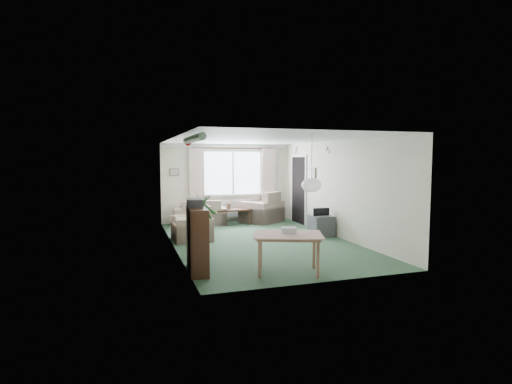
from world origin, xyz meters
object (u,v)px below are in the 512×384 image
object	(u,v)px
armchair_corner	(262,207)
bookshelf	(197,240)
dining_table	(288,254)
tv_cube	(321,226)
sofa	(200,212)
coffee_table	(232,216)
pet_bed	(289,236)
houseplant	(203,224)
armchair_left	(192,223)

from	to	relation	value
armchair_corner	bookshelf	bearing A→B (deg)	27.21
dining_table	tv_cube	size ratio (longest dim) A/B	1.85
sofa	armchair_corner	distance (m)	1.92
coffee_table	pet_bed	size ratio (longest dim) A/B	1.79
bookshelf	dining_table	size ratio (longest dim) A/B	1.07
coffee_table	houseplant	distance (m)	3.99
houseplant	dining_table	distance (m)	1.98
sofa	bookshelf	size ratio (longest dim) A/B	1.32
coffee_table	pet_bed	bearing A→B (deg)	-72.51
armchair_corner	houseplant	size ratio (longest dim) A/B	0.80
tv_cube	pet_bed	size ratio (longest dim) A/B	0.99
coffee_table	pet_bed	world-z (taller)	coffee_table
pet_bed	armchair_corner	bearing A→B (deg)	86.12
armchair_corner	armchair_left	distance (m)	3.21
armchair_corner	bookshelf	xyz separation A→B (m)	(-2.82, -4.78, 0.09)
dining_table	pet_bed	xyz separation A→B (m)	(1.17, 2.71, -0.27)
pet_bed	coffee_table	bearing A→B (deg)	107.49
sofa	dining_table	xyz separation A→B (m)	(0.56, -5.35, -0.04)
dining_table	coffee_table	bearing A→B (deg)	85.74
sofa	armchair_corner	world-z (taller)	armchair_corner
tv_cube	armchair_left	bearing A→B (deg)	172.67
tv_cube	pet_bed	distance (m)	0.93
coffee_table	tv_cube	world-z (taller)	tv_cube
houseplant	pet_bed	distance (m)	2.69
sofa	coffee_table	xyz separation A→B (m)	(0.95, -0.14, -0.14)
armchair_corner	tv_cube	distance (m)	2.65
sofa	armchair_left	distance (m)	2.14
houseplant	tv_cube	distance (m)	3.50
sofa	bookshelf	bearing A→B (deg)	81.04
armchair_left	dining_table	world-z (taller)	armchair_left
houseplant	pet_bed	bearing A→B (deg)	26.15
armchair_left	bookshelf	xyz separation A→B (m)	(-0.34, -2.74, 0.15)
armchair_corner	tv_cube	xyz separation A→B (m)	(0.72, -2.54, -0.22)
sofa	houseplant	bearing A→B (deg)	82.49
sofa	dining_table	distance (m)	5.38
armchair_corner	dining_table	bearing A→B (deg)	43.45
coffee_table	pet_bed	xyz separation A→B (m)	(0.79, -2.50, -0.17)
coffee_table	armchair_corner	bearing A→B (deg)	6.95
dining_table	tv_cube	bearing A→B (deg)	53.27
armchair_left	coffee_table	distance (m)	2.46
dining_table	pet_bed	bearing A→B (deg)	66.56
bookshelf	tv_cube	world-z (taller)	bookshelf
armchair_left	houseplant	xyz separation A→B (m)	(-0.05, -1.72, 0.25)
sofa	tv_cube	bearing A→B (deg)	137.43
houseplant	coffee_table	bearing A→B (deg)	66.83
armchair_left	bookshelf	bearing A→B (deg)	-9.53
sofa	armchair_corner	size ratio (longest dim) A/B	1.41
coffee_table	tv_cube	bearing A→B (deg)	-55.17
armchair_corner	coffee_table	size ratio (longest dim) A/B	1.03
armchair_corner	coffee_table	xyz separation A→B (m)	(-0.96, -0.12, -0.24)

